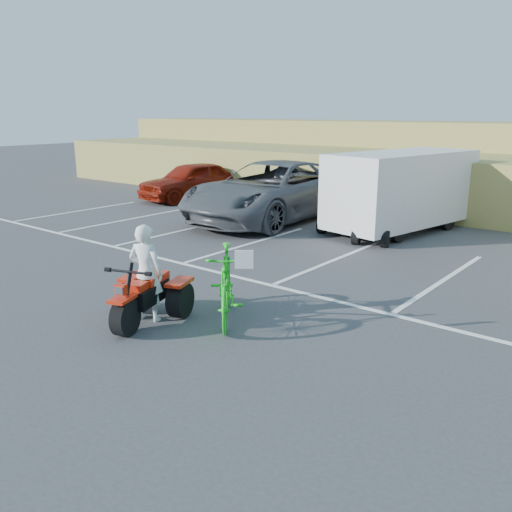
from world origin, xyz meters
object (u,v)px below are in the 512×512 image
Objects in this scene: grey_pickup at (272,191)px; quad_atv_blue at (340,232)px; red_trike_atv at (144,322)px; cargo_trailer at (402,189)px; red_car at (191,181)px; quad_atv_green at (374,242)px; green_dirt_bike at (226,284)px; rider at (146,273)px.

grey_pickup is 5.46× the size of quad_atv_blue.
cargo_trailer is (0.29, 9.75, 1.29)m from red_trike_atv.
red_trike_atv is 1.30× the size of quad_atv_blue.
cargo_trailer is (9.35, -0.42, 0.52)m from red_car.
red_car is at bearing 151.96° from quad_atv_green.
quad_atv_blue is (-1.02, 8.44, 0.00)m from red_trike_atv.
green_dirt_bike reaches higher than quad_atv_blue.
red_car is (-10.09, 9.16, 0.12)m from green_dirt_bike.
red_trike_atv reaches higher than quad_atv_blue.
green_dirt_bike is at bearing -74.33° from cargo_trailer.
grey_pickup reaches higher than red_trike_atv.
quad_atv_green reaches higher than quad_atv_blue.
rider reaches higher than quad_atv_blue.
grey_pickup is 5.31× the size of quad_atv_green.
green_dirt_bike is at bearing -59.26° from grey_pickup.
cargo_trailer is 4.11× the size of quad_atv_green.
quad_atv_green is at bearing 67.41° from red_trike_atv.
red_trike_atv is 0.24× the size of grey_pickup.
red_car is 3.44× the size of quad_atv_green.
red_car is 0.84× the size of cargo_trailer.
rider is 1.39m from green_dirt_bike.
quad_atv_green is at bearing -12.96° from grey_pickup.
grey_pickup is at bearing -155.55° from cargo_trailer.
quad_atv_blue is (2.82, -0.32, -0.97)m from grey_pickup.
red_trike_atv is 0.87m from rider.
rider reaches higher than quad_atv_green.
green_dirt_bike is (1.07, 0.86, -0.21)m from rider.
red_car is (-9.07, 10.17, 0.77)m from red_trike_atv.
red_car reaches higher than quad_atv_blue.
grey_pickup is 5.42m from red_car.
grey_pickup is 1.54× the size of red_car.
grey_pickup is at bearing -6.61° from red_car.
cargo_trailer is at bearing 5.97° from red_car.
red_trike_atv is at bearing -174.59° from green_dirt_bike.
green_dirt_bike is (1.02, 1.01, 0.65)m from red_trike_atv.
quad_atv_green is (1.40, -0.55, 0.00)m from quad_atv_blue.
green_dirt_bike reaches higher than quad_atv_green.
rider is 0.32× the size of cargo_trailer.
cargo_trailer reaches higher than red_car.
rider is 0.25× the size of grey_pickup.
rider is at bearing -81.13° from cargo_trailer.
quad_atv_blue is at bearing 77.09° from red_trike_atv.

